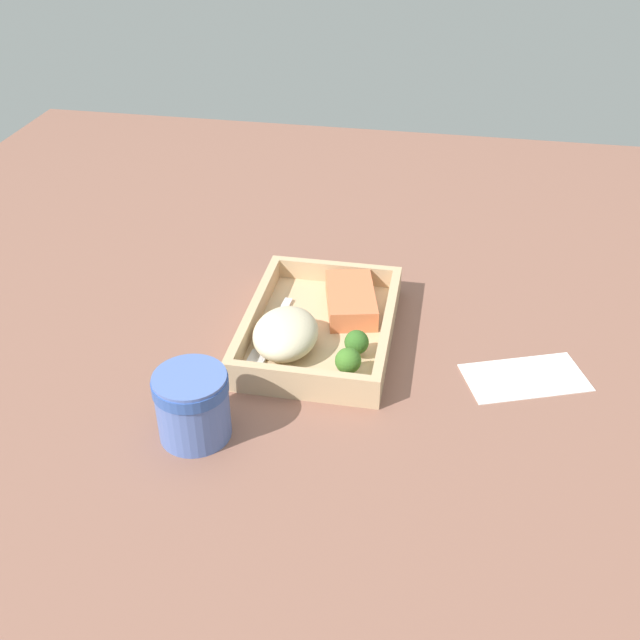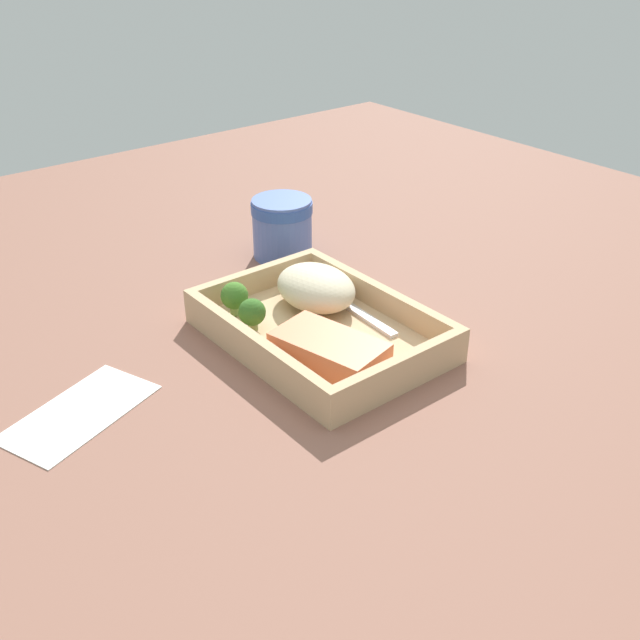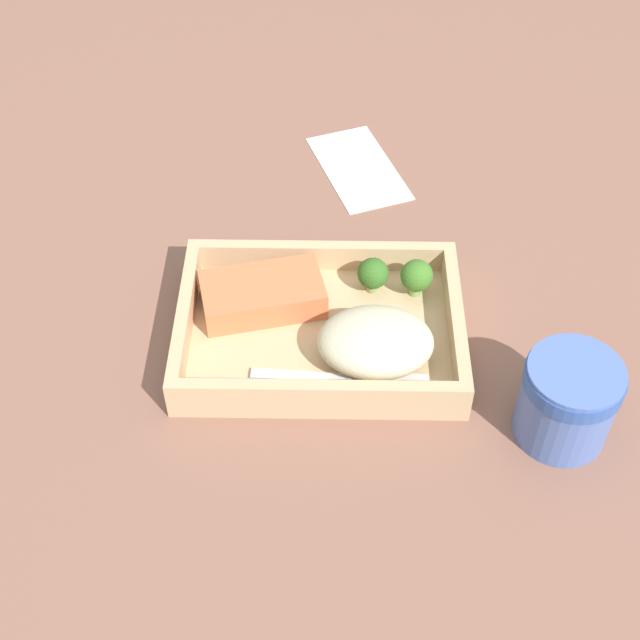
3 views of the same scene
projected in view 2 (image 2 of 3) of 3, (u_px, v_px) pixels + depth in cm
name	position (u px, v px, depth cm)	size (l,w,h in cm)	color
ground_plane	(320.00, 348.00, 84.89)	(160.00, 160.00, 2.00)	#855848
takeout_tray	(320.00, 336.00, 84.10)	(26.74, 19.07, 1.20)	tan
tray_rim	(320.00, 320.00, 83.08)	(26.74, 19.07, 2.93)	tan
salmon_fillet	(329.00, 351.00, 77.48)	(11.64, 6.37, 2.97)	#DC7146
mashed_potatoes	(316.00, 288.00, 87.96)	(10.60, 8.23, 4.80)	beige
broccoli_floret_1	(235.00, 296.00, 86.14)	(3.20, 3.20, 4.04)	#7DA057
broccoli_floret_2	(252.00, 313.00, 83.13)	(3.09, 3.09, 3.80)	#81985B
fork	(344.00, 303.00, 89.15)	(15.88, 2.72, 0.44)	silver
paper_cup	(282.00, 225.00, 102.07)	(8.35, 8.35, 8.25)	#516CB7
receipt_slip	(80.00, 412.00, 72.55)	(7.89, 14.88, 0.24)	white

